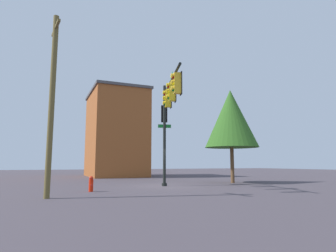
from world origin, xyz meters
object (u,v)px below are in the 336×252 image
Objects in this scene: fire_hydrant at (91,184)px; brick_building at (116,134)px; utility_pole at (52,100)px; tree_near at (231,118)px; signal_pole_assembly at (168,107)px.

brick_building is (-18.17, 5.33, 4.74)m from fire_hydrant.
brick_building reaches higher than fire_hydrant.
brick_building reaches higher than utility_pole.
utility_pole is at bearing -68.71° from tree_near.
brick_building is at bearing 163.65° from fire_hydrant.
tree_near reaches higher than fire_hydrant.
tree_near is (-2.67, 6.68, 0.10)m from signal_pole_assembly.
signal_pole_assembly is 0.83× the size of utility_pole.
fire_hydrant is 0.11× the size of tree_near.
brick_building is (-15.31, -5.98, 0.00)m from tree_near.
brick_building is at bearing 177.77° from signal_pole_assembly.
utility_pole is 14.54m from tree_near.
brick_building is (-17.98, 0.70, 0.11)m from signal_pole_assembly.
fire_hydrant is at bearing -16.35° from brick_building.
brick_building reaches higher than tree_near.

